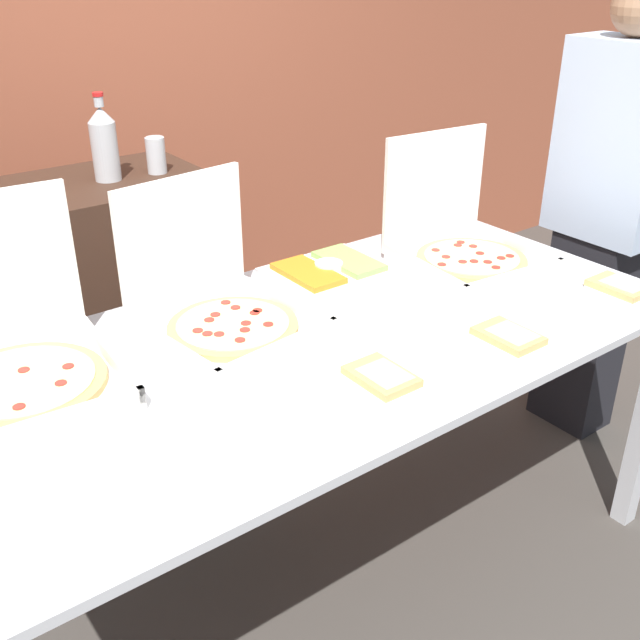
# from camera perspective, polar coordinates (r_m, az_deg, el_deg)

# --- Properties ---
(ground_plane) EXTENTS (16.00, 16.00, 0.00)m
(ground_plane) POSITION_cam_1_polar(r_m,az_deg,el_deg) (2.55, -0.00, -18.44)
(ground_plane) COLOR #423D38
(brick_wall_behind) EXTENTS (10.00, 0.06, 2.80)m
(brick_wall_behind) POSITION_cam_1_polar(r_m,az_deg,el_deg) (3.33, -18.83, 18.51)
(brick_wall_behind) COLOR #9E5138
(brick_wall_behind) RESTS_ON ground_plane
(buffet_table) EXTENTS (2.09, 1.00, 0.86)m
(buffet_table) POSITION_cam_1_polar(r_m,az_deg,el_deg) (2.08, -0.00, -3.50)
(buffet_table) COLOR silver
(buffet_table) RESTS_ON ground_plane
(pizza_box_near_right) EXTENTS (0.45, 0.46, 0.41)m
(pizza_box_near_right) POSITION_cam_1_polar(r_m,az_deg,el_deg) (2.51, 10.77, 5.85)
(pizza_box_near_right) COLOR silver
(pizza_box_near_right) RESTS_ON buffet_table
(pizza_box_far_left) EXTENTS (0.45, 0.46, 0.40)m
(pizza_box_far_left) POSITION_cam_1_polar(r_m,az_deg,el_deg) (2.05, -7.58, 1.01)
(pizza_box_far_left) COLOR silver
(pizza_box_far_left) RESTS_ON buffet_table
(pizza_box_far_right) EXTENTS (0.46, 0.48, 0.43)m
(pizza_box_far_right) POSITION_cam_1_polar(r_m,az_deg,el_deg) (1.92, -22.25, -2.59)
(pizza_box_far_right) COLOR silver
(pizza_box_far_right) RESTS_ON buffet_table
(paper_plate_front_center) EXTENTS (0.25, 0.25, 0.03)m
(paper_plate_front_center) POSITION_cam_1_polar(r_m,az_deg,el_deg) (2.06, 14.16, -1.30)
(paper_plate_front_center) COLOR white
(paper_plate_front_center) RESTS_ON buffet_table
(paper_plate_front_right) EXTENTS (0.24, 0.24, 0.03)m
(paper_plate_front_right) POSITION_cam_1_polar(r_m,az_deg,el_deg) (1.83, 4.72, -4.43)
(paper_plate_front_right) COLOR white
(paper_plate_front_right) RESTS_ON buffet_table
(paper_plate_front_left) EXTENTS (0.20, 0.20, 0.03)m
(paper_plate_front_left) POSITION_cam_1_polar(r_m,az_deg,el_deg) (2.46, 21.87, 2.31)
(paper_plate_front_left) COLOR white
(paper_plate_front_left) RESTS_ON buffet_table
(veggie_tray) EXTENTS (0.36, 0.30, 0.05)m
(veggie_tray) POSITION_cam_1_polar(r_m,az_deg,el_deg) (2.37, 0.67, 3.69)
(veggie_tray) COLOR white
(veggie_tray) RESTS_ON buffet_table
(sideboard_podium) EXTENTS (0.68, 0.50, 1.10)m
(sideboard_podium) POSITION_cam_1_polar(r_m,az_deg,el_deg) (2.86, -14.89, -0.33)
(sideboard_podium) COLOR #382319
(sideboard_podium) RESTS_ON ground_plane
(soda_bottle) EXTENTS (0.09, 0.09, 0.29)m
(soda_bottle) POSITION_cam_1_polar(r_m,az_deg,el_deg) (2.62, -16.13, 12.83)
(soda_bottle) COLOR #B7BCC1
(soda_bottle) RESTS_ON sideboard_podium
(soda_can_silver) EXTENTS (0.07, 0.07, 0.12)m
(soda_can_silver) POSITION_cam_1_polar(r_m,az_deg,el_deg) (2.68, -12.30, 12.19)
(soda_can_silver) COLOR silver
(soda_can_silver) RESTS_ON sideboard_podium
(person_guest_plaid) EXTENTS (0.22, 0.40, 1.72)m
(person_guest_plaid) POSITION_cam_1_polar(r_m,az_deg,el_deg) (3.00, 20.80, 7.44)
(person_guest_plaid) COLOR black
(person_guest_plaid) RESTS_ON ground_plane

